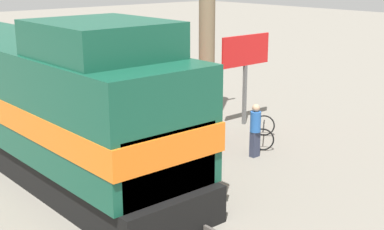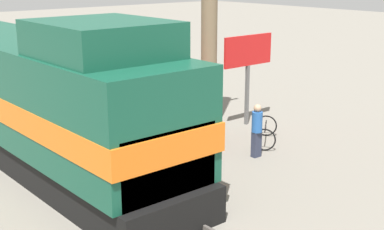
% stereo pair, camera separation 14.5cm
% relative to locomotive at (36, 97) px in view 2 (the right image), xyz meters
% --- Properties ---
extents(ground_plane, '(120.00, 120.00, 0.00)m').
position_rel_locomotive_xyz_m(ground_plane, '(0.00, -2.88, -2.01)').
color(ground_plane, slate).
extents(rail_near, '(0.08, 36.37, 0.15)m').
position_rel_locomotive_xyz_m(rail_near, '(-0.72, -2.88, -1.93)').
color(rail_near, '#4C4742').
rests_on(rail_near, ground_plane).
extents(rail_far, '(0.08, 36.37, 0.15)m').
position_rel_locomotive_xyz_m(rail_far, '(0.72, -2.88, -1.93)').
color(rail_far, '#4C4742').
rests_on(rail_far, ground_plane).
extents(locomotive, '(3.11, 14.94, 4.66)m').
position_rel_locomotive_xyz_m(locomotive, '(0.00, 0.00, 0.00)').
color(locomotive, black).
rests_on(locomotive, ground_plane).
extents(vendor_umbrella, '(2.17, 2.17, 2.06)m').
position_rel_locomotive_xyz_m(vendor_umbrella, '(4.46, -1.51, -0.19)').
color(vendor_umbrella, '#4C4C4C').
rests_on(vendor_umbrella, ground_plane).
extents(billboard_sign, '(2.44, 0.12, 3.45)m').
position_rel_locomotive_xyz_m(billboard_sign, '(7.76, -1.59, 0.65)').
color(billboard_sign, '#595959').
rests_on(billboard_sign, ground_plane).
extents(shrub_cluster, '(0.74, 0.74, 0.74)m').
position_rel_locomotive_xyz_m(shrub_cluster, '(5.33, -0.54, -1.64)').
color(shrub_cluster, '#388C38').
rests_on(shrub_cluster, ground_plane).
extents(person_bystander, '(0.34, 0.34, 1.74)m').
position_rel_locomotive_xyz_m(person_bystander, '(5.33, -4.38, -1.06)').
color(person_bystander, '#2D3347').
rests_on(person_bystander, ground_plane).
extents(bicycle, '(1.79, 1.67, 0.77)m').
position_rel_locomotive_xyz_m(bicycle, '(6.59, -3.63, -1.62)').
color(bicycle, black).
rests_on(bicycle, ground_plane).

